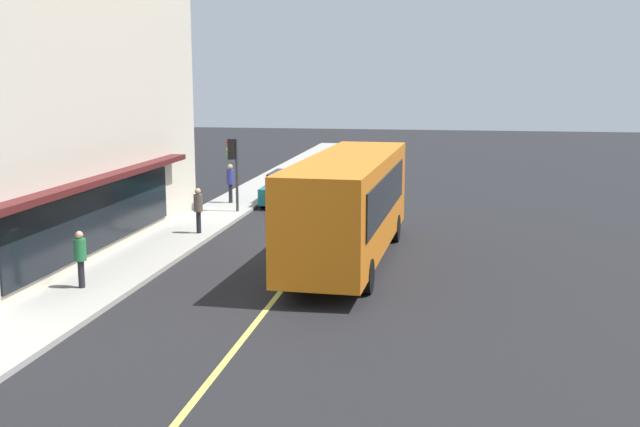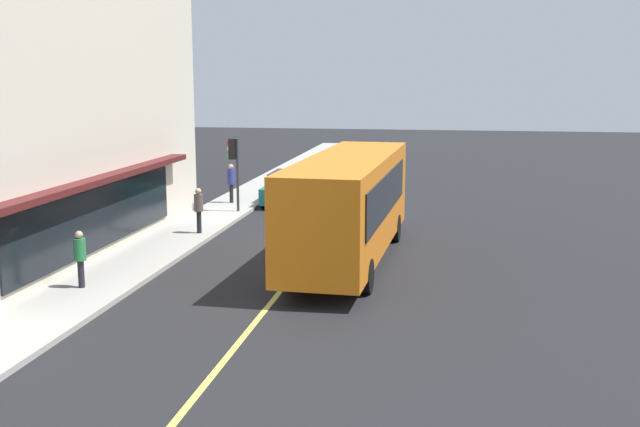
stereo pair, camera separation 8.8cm
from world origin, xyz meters
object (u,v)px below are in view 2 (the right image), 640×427
traffic_light (234,157)px  pedestrian_by_curb (231,179)px  car_teal (288,188)px  pedestrian_waiting (80,254)px  bus (349,203)px  pedestrian_mid_block (199,206)px

traffic_light → pedestrian_by_curb: size_ratio=1.76×
car_teal → pedestrian_waiting: 16.13m
bus → car_teal: (11.03, 4.46, -1.24)m
bus → pedestrian_mid_block: (2.96, 6.16, -0.80)m
traffic_light → pedestrian_mid_block: bearing=180.0°
pedestrian_by_curb → car_teal: bearing=-66.6°
bus → pedestrian_waiting: size_ratio=6.85×
bus → pedestrian_by_curb: size_ratio=6.16×
car_teal → pedestrian_waiting: size_ratio=2.64×
bus → traffic_light: bus is taller
pedestrian_mid_block → pedestrian_by_curb: size_ratio=0.95×
car_teal → pedestrian_by_curb: pedestrian_by_curb is taller
bus → pedestrian_mid_block: bearing=64.3°
pedestrian_mid_block → car_teal: bearing=-11.9°
pedestrian_mid_block → pedestrian_by_curb: pedestrian_by_curb is taller
bus → pedestrian_waiting: 8.57m
traffic_light → bus: bearing=-141.7°
pedestrian_mid_block → pedestrian_waiting: size_ratio=1.05×
traffic_light → car_teal: (3.24, -1.70, -1.79)m
pedestrian_waiting → traffic_light: bearing=-3.7°
pedestrian_mid_block → pedestrian_waiting: 7.90m
bus → pedestrian_by_curb: bus is taller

